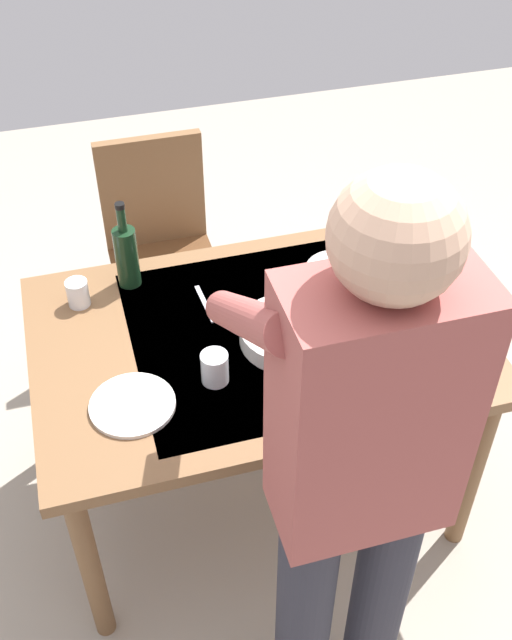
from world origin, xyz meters
TOP-DOWN VIEW (x-y plane):
  - ground_plane at (0.00, 0.00)m, footprint 6.00×6.00m
  - dining_table at (0.00, 0.00)m, footprint 1.31×0.91m
  - chair_near at (0.15, -0.83)m, footprint 0.40×0.40m
  - person_server at (-0.01, 0.71)m, footprint 0.42×0.61m
  - wine_bottle at (0.32, -0.34)m, footprint 0.07×0.07m
  - wine_glass_left at (-0.04, 0.29)m, footprint 0.07×0.07m
  - water_cup_near_left at (0.49, -0.27)m, footprint 0.07×0.07m
  - water_cup_near_right at (0.16, 0.15)m, footprint 0.08×0.08m
  - water_cup_far_left at (-0.32, 0.11)m, footprint 0.07×0.07m
  - water_cup_far_right at (-0.53, 0.11)m, footprint 0.06×0.06m
  - serving_bowl_pasta at (-0.09, 0.06)m, footprint 0.30×0.30m
  - dinner_plate_near at (-0.34, -0.20)m, footprint 0.23×0.23m
  - dinner_plate_far at (0.40, 0.19)m, footprint 0.23×0.23m
  - table_fork at (0.12, -0.17)m, footprint 0.03×0.18m

SIDE VIEW (x-z plane):
  - ground_plane at x=0.00m, z-range 0.00..0.00m
  - chair_near at x=0.15m, z-range 0.07..0.98m
  - dining_table at x=0.00m, z-range 0.29..1.03m
  - table_fork at x=0.12m, z-range 0.74..0.75m
  - dinner_plate_near at x=-0.34m, z-range 0.74..0.75m
  - dinner_plate_far at x=0.40m, z-range 0.74..0.75m
  - serving_bowl_pasta at x=-0.09m, z-range 0.74..0.81m
  - water_cup_near_left at x=0.49m, z-range 0.74..0.83m
  - water_cup_far_right at x=-0.53m, z-range 0.74..0.83m
  - water_cup_near_right at x=0.16m, z-range 0.74..0.83m
  - water_cup_far_left at x=-0.32m, z-range 0.74..0.84m
  - wine_glass_left at x=-0.04m, z-range 0.77..0.92m
  - wine_bottle at x=0.32m, z-range 0.70..1.00m
  - person_server at x=-0.01m, z-range 0.12..1.81m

